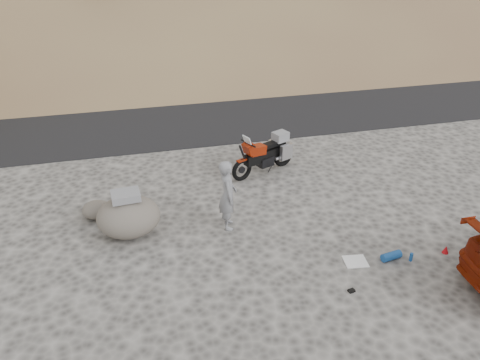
{
  "coord_description": "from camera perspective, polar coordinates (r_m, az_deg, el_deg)",
  "views": [
    {
      "loc": [
        -3.29,
        -8.0,
        6.27
      ],
      "look_at": [
        -0.99,
        1.34,
        1.0
      ],
      "focal_mm": 35.0,
      "sensor_mm": 36.0,
      "label": 1
    }
  ],
  "objects": [
    {
      "name": "man",
      "position": [
        11.12,
        -1.46,
        -5.6
      ],
      "size": [
        0.48,
        0.67,
        1.71
      ],
      "primitive_type": "imported",
      "rotation": [
        0.0,
        0.0,
        1.45
      ],
      "color": "gray",
      "rests_on": "ground"
    },
    {
      "name": "gear_glove_b",
      "position": [
        9.58,
        13.44,
        -12.99
      ],
      "size": [
        0.14,
        0.12,
        0.04
      ],
      "primitive_type": "cube",
      "rotation": [
        0.0,
        0.0,
        0.2
      ],
      "color": "black",
      "rests_on": "ground"
    },
    {
      "name": "road",
      "position": [
        18.41,
        -2.73,
        8.79
      ],
      "size": [
        120.0,
        7.0,
        0.05
      ],
      "primitive_type": "cube",
      "color": "black",
      "rests_on": "ground"
    },
    {
      "name": "boulder",
      "position": [
        10.88,
        -13.44,
        -4.29
      ],
      "size": [
        1.57,
        1.38,
        1.11
      ],
      "rotation": [
        0.0,
        0.0,
        -0.12
      ],
      "color": "#5B564E",
      "rests_on": "ground"
    },
    {
      "name": "ground",
      "position": [
        10.68,
        6.95,
        -7.47
      ],
      "size": [
        140.0,
        140.0,
        0.0
      ],
      "primitive_type": "plane",
      "color": "#403E3B",
      "rests_on": "ground"
    },
    {
      "name": "small_rock",
      "position": [
        11.85,
        -17.08,
        -3.47
      ],
      "size": [
        0.87,
        0.83,
        0.41
      ],
      "rotation": [
        0.0,
        0.0,
        0.39
      ],
      "color": "#5B564E",
      "rests_on": "ground"
    },
    {
      "name": "motorcycle",
      "position": [
        13.27,
        3.24,
        3.19
      ],
      "size": [
        2.07,
        1.13,
        1.31
      ],
      "rotation": [
        0.0,
        0.0,
        0.41
      ],
      "color": "black",
      "rests_on": "ground"
    },
    {
      "name": "gear_bottle",
      "position": [
        10.64,
        20.14,
        -8.81
      ],
      "size": [
        0.07,
        0.07,
        0.19
      ],
      "primitive_type": "cylinder",
      "rotation": [
        0.0,
        0.0,
        -0.0
      ],
      "color": "navy",
      "rests_on": "ground"
    },
    {
      "name": "gear_blue_mat",
      "position": [
        10.55,
        17.96,
        -8.81
      ],
      "size": [
        0.47,
        0.25,
        0.18
      ],
      "primitive_type": "cylinder",
      "rotation": [
        0.0,
        1.57,
        0.17
      ],
      "color": "navy",
      "rests_on": "ground"
    },
    {
      "name": "gear_white_cloth",
      "position": [
        10.33,
        13.89,
        -9.6
      ],
      "size": [
        0.53,
        0.48,
        0.02
      ],
      "primitive_type": "cube",
      "rotation": [
        0.0,
        0.0,
        -0.14
      ],
      "color": "white",
      "rests_on": "ground"
    },
    {
      "name": "gear_funnel",
      "position": [
        11.16,
        23.8,
        -7.75
      ],
      "size": [
        0.17,
        0.17,
        0.18
      ],
      "primitive_type": "cone",
      "rotation": [
        0.0,
        0.0,
        0.28
      ],
      "color": "#B70C12",
      "rests_on": "ground"
    }
  ]
}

